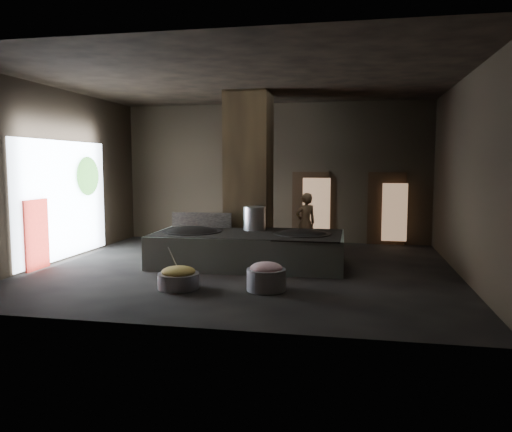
% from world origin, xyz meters
% --- Properties ---
extents(floor, '(10.00, 9.00, 0.10)m').
position_xyz_m(floor, '(0.00, 0.00, -0.05)').
color(floor, black).
rests_on(floor, ground).
extents(ceiling, '(10.00, 9.00, 0.10)m').
position_xyz_m(ceiling, '(0.00, 0.00, 4.55)').
color(ceiling, black).
rests_on(ceiling, back_wall).
extents(back_wall, '(10.00, 0.10, 4.50)m').
position_xyz_m(back_wall, '(0.00, 4.55, 2.25)').
color(back_wall, black).
rests_on(back_wall, ground).
extents(front_wall, '(10.00, 0.10, 4.50)m').
position_xyz_m(front_wall, '(0.00, -4.55, 2.25)').
color(front_wall, black).
rests_on(front_wall, ground).
extents(left_wall, '(0.10, 9.00, 4.50)m').
position_xyz_m(left_wall, '(-5.05, 0.00, 2.25)').
color(left_wall, black).
rests_on(left_wall, ground).
extents(right_wall, '(0.10, 9.00, 4.50)m').
position_xyz_m(right_wall, '(5.05, 0.00, 2.25)').
color(right_wall, black).
rests_on(right_wall, ground).
extents(pillar, '(1.20, 1.20, 4.50)m').
position_xyz_m(pillar, '(-0.30, 1.90, 2.25)').
color(pillar, black).
rests_on(pillar, ground).
extents(hearth_platform, '(4.78, 2.39, 0.82)m').
position_xyz_m(hearth_platform, '(0.00, 0.39, 0.41)').
color(hearth_platform, '#A6B7A5').
rests_on(hearth_platform, ground).
extents(platform_cap, '(4.62, 2.22, 0.03)m').
position_xyz_m(platform_cap, '(0.00, 0.39, 0.82)').
color(platform_cap, black).
rests_on(platform_cap, hearth_platform).
extents(wok_left, '(1.49, 1.49, 0.41)m').
position_xyz_m(wok_left, '(-1.45, 0.34, 0.75)').
color(wok_left, black).
rests_on(wok_left, hearth_platform).
extents(wok_left_rim, '(1.52, 1.52, 0.05)m').
position_xyz_m(wok_left_rim, '(-1.45, 0.34, 0.82)').
color(wok_left_rim, black).
rests_on(wok_left_rim, hearth_platform).
extents(wok_right, '(1.39, 1.39, 0.39)m').
position_xyz_m(wok_right, '(1.35, 0.44, 0.75)').
color(wok_right, black).
rests_on(wok_right, hearth_platform).
extents(wok_right_rim, '(1.42, 1.42, 0.05)m').
position_xyz_m(wok_right_rim, '(1.35, 0.44, 0.82)').
color(wok_right_rim, black).
rests_on(wok_right_rim, hearth_platform).
extents(stock_pot, '(0.57, 0.57, 0.62)m').
position_xyz_m(stock_pot, '(0.05, 0.94, 1.13)').
color(stock_pot, '#B5B9BD').
rests_on(stock_pot, hearth_platform).
extents(splash_guard, '(1.64, 0.11, 0.41)m').
position_xyz_m(splash_guard, '(-1.45, 1.14, 1.03)').
color(splash_guard, black).
rests_on(splash_guard, hearth_platform).
extents(cook, '(0.75, 0.68, 1.73)m').
position_xyz_m(cook, '(1.24, 2.41, 0.86)').
color(cook, '#97734D').
rests_on(cook, ground).
extents(veg_basin, '(0.86, 0.86, 0.31)m').
position_xyz_m(veg_basin, '(-0.91, -2.18, 0.16)').
color(veg_basin, gray).
rests_on(veg_basin, ground).
extents(veg_fill, '(0.70, 0.70, 0.21)m').
position_xyz_m(veg_fill, '(-0.91, -2.18, 0.35)').
color(veg_fill, '#899F4C').
rests_on(veg_fill, veg_basin).
extents(ladle, '(0.17, 0.31, 0.60)m').
position_xyz_m(ladle, '(-1.06, -2.03, 0.55)').
color(ladle, '#B5B9BD').
rests_on(ladle, veg_basin).
extents(meat_basin, '(0.92, 0.92, 0.44)m').
position_xyz_m(meat_basin, '(0.88, -1.98, 0.22)').
color(meat_basin, gray).
rests_on(meat_basin, ground).
extents(meat_fill, '(0.66, 0.66, 0.25)m').
position_xyz_m(meat_fill, '(0.88, -1.98, 0.45)').
color(meat_fill, '#C87889').
rests_on(meat_fill, meat_basin).
extents(doorway_near, '(1.18, 0.08, 2.38)m').
position_xyz_m(doorway_near, '(1.20, 4.45, 1.10)').
color(doorway_near, black).
rests_on(doorway_near, ground).
extents(doorway_near_glow, '(0.88, 0.04, 2.09)m').
position_xyz_m(doorway_near_glow, '(1.40, 4.41, 1.05)').
color(doorway_near_glow, '#8C6647').
rests_on(doorway_near_glow, ground).
extents(doorway_far, '(1.18, 0.08, 2.38)m').
position_xyz_m(doorway_far, '(3.60, 4.45, 1.10)').
color(doorway_far, black).
rests_on(doorway_far, ground).
extents(doorway_far_glow, '(0.76, 0.04, 1.80)m').
position_xyz_m(doorway_far_glow, '(3.83, 4.22, 1.05)').
color(doorway_far_glow, '#8C6647').
rests_on(doorway_far_glow, ground).
extents(left_opening, '(0.04, 4.20, 3.10)m').
position_xyz_m(left_opening, '(-4.95, 0.20, 1.60)').
color(left_opening, white).
rests_on(left_opening, ground).
extents(pavilion_sliver, '(0.05, 0.90, 1.70)m').
position_xyz_m(pavilion_sliver, '(-4.88, -1.10, 0.85)').
color(pavilion_sliver, maroon).
rests_on(pavilion_sliver, ground).
extents(tree_silhouette, '(0.28, 1.10, 1.10)m').
position_xyz_m(tree_silhouette, '(-4.85, 1.30, 2.20)').
color(tree_silhouette, '#194714').
rests_on(tree_silhouette, left_opening).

